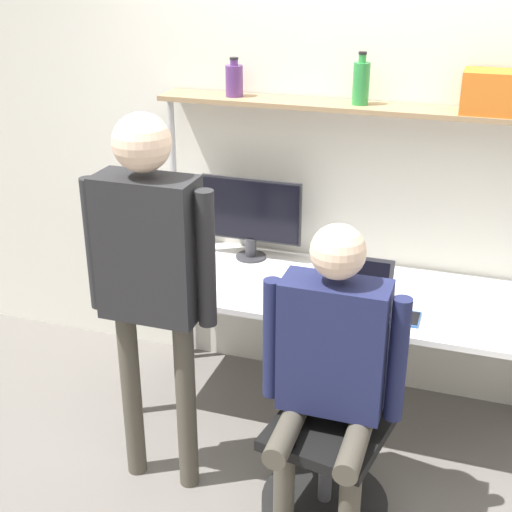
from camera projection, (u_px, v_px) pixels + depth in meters
The scene contains 13 objects.
ground_plane at pixel (317, 460), 3.49m from camera, with size 12.00×12.00×0.00m, color slate.
wall_back at pixel (364, 150), 3.65m from camera, with size 8.00×0.06×2.70m.
desk at pixel (341, 300), 3.56m from camera, with size 2.16×0.76×0.75m.
shelf_unit at pixel (359, 150), 3.50m from camera, with size 2.05×0.22×1.61m.
monitor at pixel (251, 214), 3.79m from camera, with size 0.55×0.17×0.45m.
laptop at pixel (354, 294), 3.34m from camera, with size 0.34×0.23×0.23m.
cell_phone at pixel (412, 319), 3.24m from camera, with size 0.07×0.15×0.01m.
office_chair at pixel (330, 455), 3.11m from camera, with size 0.56×0.56×0.90m.
person_seated at pixel (331, 357), 2.87m from camera, with size 0.60×0.47×1.35m.
person_standing at pixel (149, 261), 2.94m from camera, with size 0.58×0.23×1.73m.
bottle_green at pixel (361, 82), 3.37m from camera, with size 0.08×0.08×0.25m.
bottle_purple at pixel (234, 80), 3.57m from camera, with size 0.09×0.09×0.19m.
storage_box at pixel (493, 92), 3.20m from camera, with size 0.27×0.20×0.19m.
Camera 1 is at (0.60, -2.74, 2.31)m, focal length 50.00 mm.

